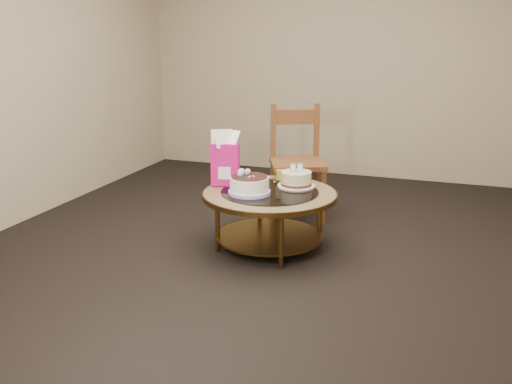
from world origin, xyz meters
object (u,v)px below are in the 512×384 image
(decorated_cake, at_px, (249,186))
(gift_bag, at_px, (225,158))
(coffee_table, at_px, (270,201))
(cream_cake, at_px, (296,179))
(dining_chair, at_px, (297,161))

(decorated_cake, height_order, gift_bag, gift_bag)
(coffee_table, height_order, cream_cake, cream_cake)
(decorated_cake, relative_size, gift_bag, 0.74)
(cream_cake, relative_size, gift_bag, 0.68)
(coffee_table, height_order, decorated_cake, decorated_cake)
(gift_bag, bearing_deg, dining_chair, 50.61)
(decorated_cake, xyz_separation_m, dining_chair, (0.10, 0.95, -0.01))
(coffee_table, xyz_separation_m, cream_cake, (0.15, 0.20, 0.14))
(dining_chair, bearing_deg, gift_bag, -138.49)
(cream_cake, distance_m, gift_bag, 0.57)
(coffee_table, bearing_deg, dining_chair, 91.50)
(decorated_cake, bearing_deg, dining_chair, 83.84)
(cream_cake, bearing_deg, decorated_cake, -156.86)
(cream_cake, relative_size, dining_chair, 0.29)
(decorated_cake, height_order, cream_cake, same)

